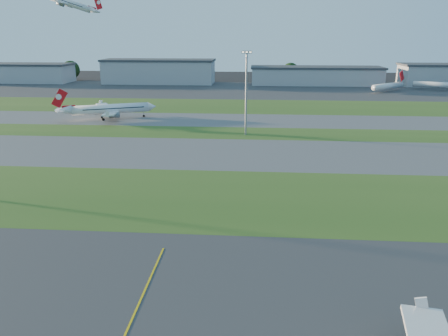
# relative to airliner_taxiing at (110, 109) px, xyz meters

# --- Properties ---
(grass_strip_a) EXTENTS (300.00, 34.00, 0.01)m
(grass_strip_a) POSITION_rel_airliner_taxiing_xyz_m (36.28, -78.65, -3.78)
(grass_strip_a) COLOR #2E511B
(grass_strip_a) RESTS_ON ground
(taxiway_a) EXTENTS (300.00, 32.00, 0.01)m
(taxiway_a) POSITION_rel_airliner_taxiing_xyz_m (36.28, -45.65, -3.78)
(taxiway_a) COLOR #515154
(taxiway_a) RESTS_ON ground
(grass_strip_b) EXTENTS (300.00, 18.00, 0.01)m
(grass_strip_b) POSITION_rel_airliner_taxiing_xyz_m (36.28, -20.65, -3.78)
(grass_strip_b) COLOR #2E511B
(grass_strip_b) RESTS_ON ground
(taxiway_b) EXTENTS (300.00, 26.00, 0.01)m
(taxiway_b) POSITION_rel_airliner_taxiing_xyz_m (36.28, 1.35, -3.78)
(taxiway_b) COLOR #515154
(taxiway_b) RESTS_ON ground
(grass_strip_c) EXTENTS (300.00, 40.00, 0.01)m
(grass_strip_c) POSITION_rel_airliner_taxiing_xyz_m (36.28, 34.35, -3.78)
(grass_strip_c) COLOR #2E511B
(grass_strip_c) RESTS_ON ground
(apron_far) EXTENTS (400.00, 80.00, 0.01)m
(apron_far) POSITION_rel_airliner_taxiing_xyz_m (36.28, 94.35, -3.78)
(apron_far) COLOR #333335
(apron_far) RESTS_ON ground
(airliner_taxiing) EXTENTS (32.30, 27.51, 10.78)m
(airliner_taxiing) POSITION_rel_airliner_taxiing_xyz_m (0.00, 0.00, 0.00)
(airliner_taxiing) COLOR silver
(airliner_taxiing) RESTS_ON ground
(airliner_departing) EXTENTS (31.90, 27.06, 9.95)m
(airliner_departing) POSITION_rel_airliner_taxiing_xyz_m (-43.42, 72.59, 42.34)
(airliner_departing) COLOR silver
(mini_jet_near) EXTENTS (22.39, 20.46, 9.48)m
(mini_jet_near) POSITION_rel_airliner_taxiing_xyz_m (126.39, 90.24, -0.50)
(mini_jet_near) COLOR silver
(mini_jet_near) RESTS_ON ground
(mini_jet_far) EXTENTS (27.11, 12.85, 9.48)m
(mini_jet_far) POSITION_rel_airliner_taxiing_xyz_m (156.49, 98.84, -0.50)
(mini_jet_far) COLOR silver
(mini_jet_far) RESTS_ON ground
(light_mast_centre) EXTENTS (3.20, 0.70, 25.80)m
(light_mast_centre) POSITION_rel_airliner_taxiing_xyz_m (51.28, -22.65, 11.03)
(light_mast_centre) COLOR gray
(light_mast_centre) RESTS_ON ground
(hangar_far_west) EXTENTS (91.80, 23.00, 12.20)m
(hangar_far_west) POSITION_rel_airliner_taxiing_xyz_m (-113.72, 124.35, 2.35)
(hangar_far_west) COLOR gray
(hangar_far_west) RESTS_ON ground
(hangar_west) EXTENTS (71.40, 23.00, 15.20)m
(hangar_west) POSITION_rel_airliner_taxiing_xyz_m (-8.72, 124.35, 3.85)
(hangar_west) COLOR gray
(hangar_west) RESTS_ON ground
(hangar_east) EXTENTS (81.60, 23.00, 11.20)m
(hangar_east) POSITION_rel_airliner_taxiing_xyz_m (91.28, 124.35, 1.85)
(hangar_east) COLOR gray
(hangar_east) RESTS_ON ground
(tree_west) EXTENTS (12.10, 12.10, 13.20)m
(tree_west) POSITION_rel_airliner_taxiing_xyz_m (-73.72, 139.35, 3.35)
(tree_west) COLOR black
(tree_west) RESTS_ON ground
(tree_mid_west) EXTENTS (9.90, 9.90, 10.80)m
(tree_mid_west) POSITION_rel_airliner_taxiing_xyz_m (16.28, 135.35, 2.05)
(tree_mid_west) COLOR black
(tree_mid_west) RESTS_ON ground
(tree_mid_east) EXTENTS (11.55, 11.55, 12.60)m
(tree_mid_east) POSITION_rel_airliner_taxiing_xyz_m (76.28, 138.35, 3.03)
(tree_mid_east) COLOR black
(tree_mid_east) RESTS_ON ground
(tree_east) EXTENTS (10.45, 10.45, 11.40)m
(tree_east) POSITION_rel_airliner_taxiing_xyz_m (151.28, 136.35, 2.37)
(tree_east) COLOR black
(tree_east) RESTS_ON ground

